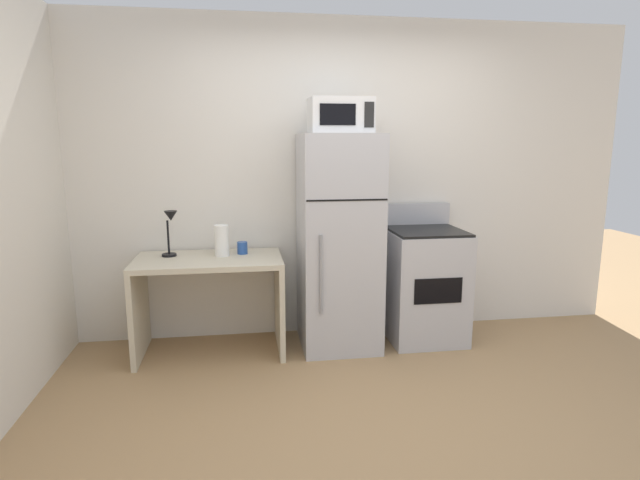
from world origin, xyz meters
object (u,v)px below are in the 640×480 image
object	(u,v)px
microwave	(340,116)
desk	(210,287)
oven_range	(424,284)
paper_towel_roll	(222,241)
coffee_mug	(242,248)
refrigerator	(339,242)
desk_lamp	(170,226)

from	to	relation	value
microwave	desk	bearing A→B (deg)	178.89
microwave	oven_range	size ratio (longest dim) A/B	0.42
paper_towel_roll	microwave	distance (m)	1.31
coffee_mug	refrigerator	size ratio (longest dim) A/B	0.06
paper_towel_roll	microwave	size ratio (longest dim) A/B	0.52
desk_lamp	coffee_mug	bearing A→B (deg)	1.23
coffee_mug	microwave	size ratio (longest dim) A/B	0.21
desk_lamp	microwave	size ratio (longest dim) A/B	0.77
desk_lamp	coffee_mug	world-z (taller)	desk_lamp
desk_lamp	desk	bearing A→B (deg)	-18.70
coffee_mug	microwave	xyz separation A→B (m)	(0.75, -0.13, 1.01)
desk	oven_range	distance (m)	1.73
desk	desk_lamp	xyz separation A→B (m)	(-0.28, 0.10, 0.47)
desk	coffee_mug	distance (m)	0.39
desk	desk_lamp	distance (m)	0.56
desk_lamp	paper_towel_roll	distance (m)	0.40
desk	refrigerator	size ratio (longest dim) A/B	0.66
paper_towel_roll	oven_range	xyz separation A→B (m)	(1.63, -0.04, -0.40)
refrigerator	desk_lamp	bearing A→B (deg)	175.85
refrigerator	oven_range	size ratio (longest dim) A/B	1.53
desk_lamp	paper_towel_roll	size ratio (longest dim) A/B	1.47
coffee_mug	microwave	bearing A→B (deg)	-9.56
paper_towel_roll	microwave	bearing A→B (deg)	-4.87
paper_towel_roll	oven_range	size ratio (longest dim) A/B	0.22
desk_lamp	oven_range	bearing A→B (deg)	-2.10
microwave	oven_range	bearing A→B (deg)	3.23
microwave	oven_range	xyz separation A→B (m)	(0.72, 0.04, -1.34)
desk	coffee_mug	size ratio (longest dim) A/B	11.65
desk	refrigerator	distance (m)	1.06
desk_lamp	refrigerator	bearing A→B (deg)	-4.15
microwave	oven_range	distance (m)	1.53
desk	microwave	bearing A→B (deg)	-1.11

